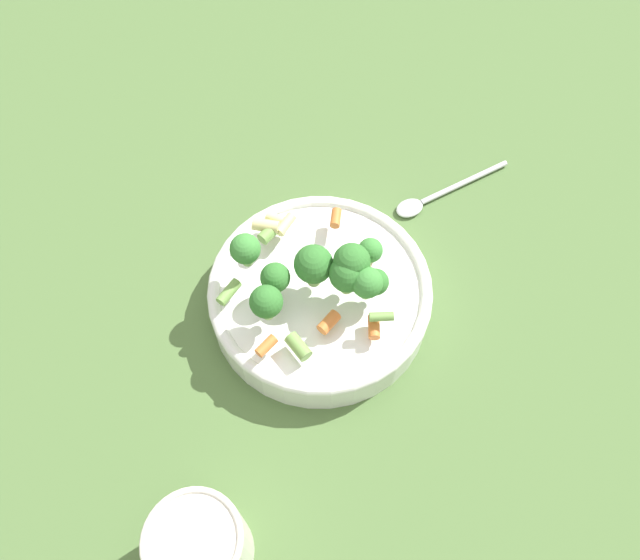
% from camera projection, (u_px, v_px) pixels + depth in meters
% --- Properties ---
extents(ground_plane, '(3.00, 3.00, 0.00)m').
position_uv_depth(ground_plane, '(320.00, 305.00, 0.72)').
color(ground_plane, '#4C6B38').
extents(bowl, '(0.25, 0.25, 0.05)m').
position_uv_depth(bowl, '(320.00, 295.00, 0.70)').
color(bowl, white).
rests_on(bowl, ground_plane).
extents(pasta_salad, '(0.19, 0.19, 0.07)m').
position_uv_depth(pasta_salad, '(319.00, 271.00, 0.64)').
color(pasta_salad, '#8CB766').
rests_on(pasta_salad, bowl).
extents(cup, '(0.09, 0.09, 0.10)m').
position_uv_depth(cup, '(201.00, 546.00, 0.55)').
color(cup, silver).
rests_on(cup, ground_plane).
extents(spoon, '(0.11, 0.15, 0.01)m').
position_uv_depth(spoon, '(432.00, 197.00, 0.79)').
color(spoon, silver).
rests_on(spoon, ground_plane).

